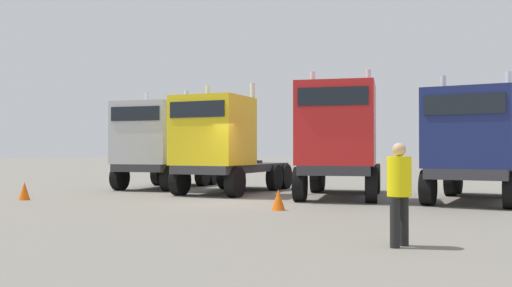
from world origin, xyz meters
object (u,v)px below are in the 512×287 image
semi_truck_red (338,140)px  visitor_in_hivis (399,186)px  semi_truck_navy (473,146)px  traffic_cone_mid (24,191)px  semi_truck_silver (157,144)px  traffic_cone_near (278,200)px  semi_truck_yellow (221,144)px

semi_truck_red → visitor_in_hivis: semi_truck_red is taller
semi_truck_navy → visitor_in_hivis: size_ratio=3.65×
semi_truck_navy → traffic_cone_mid: 14.21m
semi_truck_silver → traffic_cone_mid: bearing=-15.4°
traffic_cone_mid → traffic_cone_near: bearing=9.2°
semi_truck_silver → semi_truck_yellow: semi_truck_silver is taller
semi_truck_navy → traffic_cone_mid: size_ratio=10.69×
semi_truck_red → traffic_cone_mid: 10.38m
semi_truck_silver → traffic_cone_near: size_ratio=10.68×
semi_truck_navy → semi_truck_yellow: bearing=-86.3°
semi_truck_silver → semi_truck_yellow: size_ratio=0.98×
traffic_cone_near → semi_truck_silver: bearing=150.0°
traffic_cone_near → traffic_cone_mid: bearing=-170.8°
visitor_in_hivis → traffic_cone_near: visitor_in_hivis is taller
visitor_in_hivis → semi_truck_yellow: bearing=-26.2°
semi_truck_navy → traffic_cone_mid: (-12.81, -5.97, -1.46)m
traffic_cone_near → semi_truck_navy: bearing=47.2°
semi_truck_red → semi_truck_silver: bearing=-111.3°
traffic_cone_near → semi_truck_red: bearing=88.2°
traffic_cone_near → traffic_cone_mid: traffic_cone_mid is taller
semi_truck_red → traffic_cone_near: 4.37m
traffic_cone_near → traffic_cone_mid: (-8.57, -1.38, 0.01)m
semi_truck_yellow → semi_truck_red: (4.51, 0.20, 0.12)m
semi_truck_silver → traffic_cone_mid: semi_truck_silver is taller
visitor_in_hivis → semi_truck_silver: bearing=-19.2°
semi_truck_yellow → traffic_cone_mid: bearing=-45.0°
semi_truck_silver → semi_truck_navy: bearing=76.9°
semi_truck_yellow → semi_truck_silver: bearing=-109.8°
visitor_in_hivis → traffic_cone_near: size_ratio=3.05×
semi_truck_yellow → semi_truck_navy: semi_truck_yellow is taller
semi_truck_silver → traffic_cone_near: 9.65m
semi_truck_yellow → visitor_in_hivis: 11.78m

